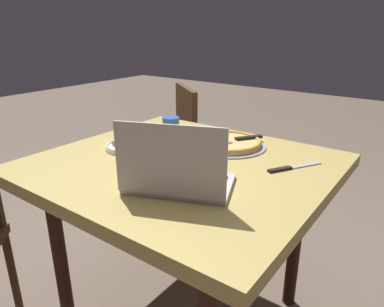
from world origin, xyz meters
The scene contains 7 objects.
dining_table centered at (0.00, 0.00, 0.69)m, with size 1.01×1.10×0.77m.
laptop centered at (0.22, 0.15, 0.82)m, with size 0.34×0.40×0.24m.
pizza_plate centered at (0.01, -0.28, 0.78)m, with size 0.21×0.21×0.04m.
pizza_tray centered at (-0.27, 0.05, 0.79)m, with size 0.34×0.34×0.03m.
table_knife centered at (-0.18, 0.37, 0.77)m, with size 0.21×0.14×0.01m.
drink_cup centered at (-0.24, -0.26, 0.82)m, with size 0.08×0.08×0.09m.
chair_near centered at (-0.72, -0.68, 0.52)m, with size 0.63×0.63×0.90m.
Camera 1 is at (1.03, 0.80, 1.28)m, focal length 33.05 mm.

